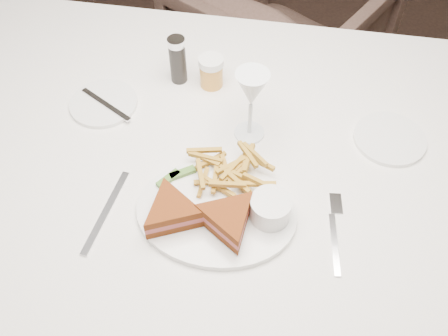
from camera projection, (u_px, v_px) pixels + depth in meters
table at (230, 250)px, 1.37m from camera, size 1.70×1.25×0.75m
chair_far at (281, 38)px, 1.99m from camera, size 0.87×0.84×0.70m
table_setting at (223, 168)px, 1.02m from camera, size 0.82×0.55×0.18m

